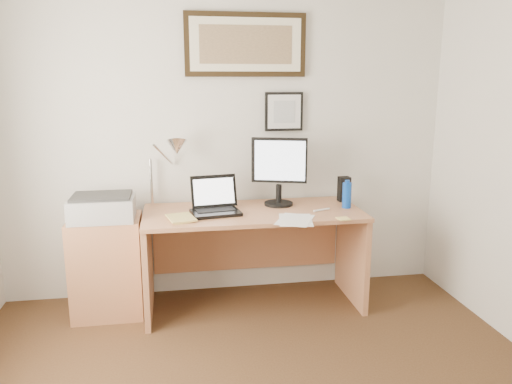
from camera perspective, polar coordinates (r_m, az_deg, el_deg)
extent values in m
cube|color=silver|center=(3.93, -3.37, 6.20)|extent=(3.50, 0.02, 2.50)
cube|color=#AF6F49|center=(3.83, -16.61, -8.13)|extent=(0.50, 0.40, 0.73)
cylinder|color=#0E44B8|center=(3.80, 10.34, -0.37)|extent=(0.07, 0.07, 0.19)
cylinder|color=#0E44B8|center=(3.78, 10.40, 1.20)|extent=(0.03, 0.03, 0.02)
cube|color=black|center=(4.01, 10.03, 0.33)|extent=(0.09, 0.08, 0.20)
cube|color=white|center=(3.45, 4.55, -3.19)|extent=(0.28, 0.36, 0.00)
cube|color=white|center=(3.45, 4.48, -3.18)|extent=(0.34, 0.38, 0.00)
cube|color=#FFE278|center=(3.50, 9.95, -3.02)|extent=(0.09, 0.09, 0.01)
cylinder|color=white|center=(3.70, 7.51, -2.04)|extent=(0.14, 0.06, 0.02)
imported|color=#D8BE65|center=(3.47, -9.94, -3.12)|extent=(0.22, 0.27, 0.02)
cube|color=#AF6F49|center=(3.68, -0.32, -2.39)|extent=(1.60, 0.70, 0.03)
cube|color=#AF6F49|center=(3.76, -12.26, -8.37)|extent=(0.04, 0.65, 0.72)
cube|color=#AF6F49|center=(3.99, 10.90, -7.07)|extent=(0.04, 0.65, 0.72)
cube|color=#AF6F49|center=(4.08, -1.06, -5.06)|extent=(1.50, 0.03, 0.55)
cube|color=black|center=(3.59, -4.62, -2.36)|extent=(0.37, 0.29, 0.02)
cube|color=black|center=(3.62, -4.67, -2.02)|extent=(0.30, 0.17, 0.00)
cube|color=black|center=(3.69, -4.84, 0.10)|extent=(0.35, 0.12, 0.23)
cube|color=white|center=(3.69, -4.83, 0.07)|extent=(0.30, 0.10, 0.18)
cylinder|color=black|center=(3.85, 2.60, -1.34)|extent=(0.22, 0.22, 0.02)
cylinder|color=black|center=(3.83, 2.61, -0.18)|extent=(0.04, 0.04, 0.14)
cube|color=black|center=(3.77, 2.68, 3.64)|extent=(0.41, 0.16, 0.34)
cube|color=white|center=(3.75, 2.74, 3.59)|extent=(0.36, 0.12, 0.30)
cube|color=#ABABAE|center=(3.67, -17.14, -1.81)|extent=(0.44, 0.34, 0.16)
cube|color=#2C2C2C|center=(3.65, -17.23, -0.44)|extent=(0.40, 0.30, 0.02)
cylinder|color=white|center=(3.88, -11.88, 1.08)|extent=(0.02, 0.02, 0.36)
cylinder|color=white|center=(3.78, -10.55, 4.22)|extent=(0.15, 0.23, 0.19)
cone|color=white|center=(3.71, -9.05, 5.06)|extent=(0.16, 0.18, 0.15)
cube|color=black|center=(3.90, -1.19, 16.48)|extent=(0.92, 0.03, 0.47)
cube|color=#F3ECCC|center=(3.88, -1.15, 16.50)|extent=(0.84, 0.01, 0.39)
cube|color=#7A6146|center=(3.88, -1.14, 16.50)|extent=(0.70, 0.00, 0.28)
cube|color=black|center=(3.96, 3.20, 9.17)|extent=(0.30, 0.02, 0.30)
cube|color=white|center=(3.94, 3.25, 9.15)|extent=(0.26, 0.00, 0.26)
cube|color=#ADB2B7|center=(3.94, 3.27, 9.15)|extent=(0.17, 0.00, 0.17)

